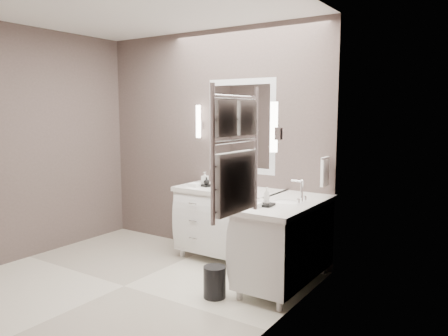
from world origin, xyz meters
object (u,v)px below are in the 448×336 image
Objects in this scene: towel_ladder at (235,160)px; waste_bin at (215,282)px; vanity_back at (229,219)px; vanity_right at (286,238)px.

waste_bin is (-0.65, 0.68, -1.24)m from towel_ladder.
waste_bin is (0.45, -0.94, -0.34)m from vanity_back.
vanity_back is at bearing 124.10° from towel_ladder.
waste_bin is at bearing 133.53° from towel_ladder.
towel_ladder reaches higher than vanity_right.
vanity_right is at bearing -20.38° from vanity_back.
vanity_right is at bearing 55.36° from waste_bin.
vanity_back is 1.10m from waste_bin.
vanity_back and vanity_right have the same top height.
waste_bin is (-0.43, -0.62, -0.34)m from vanity_right.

